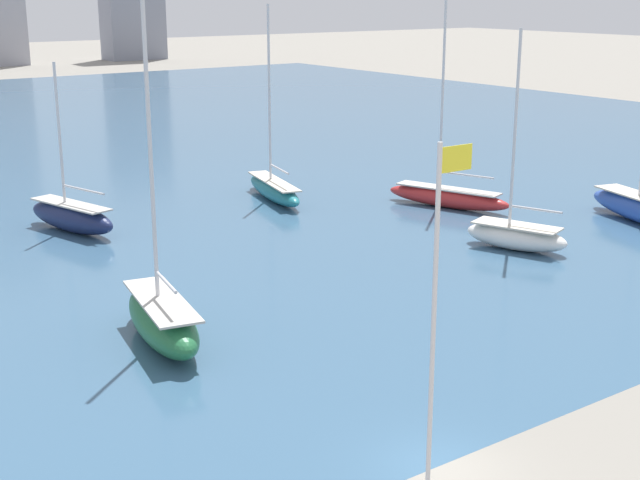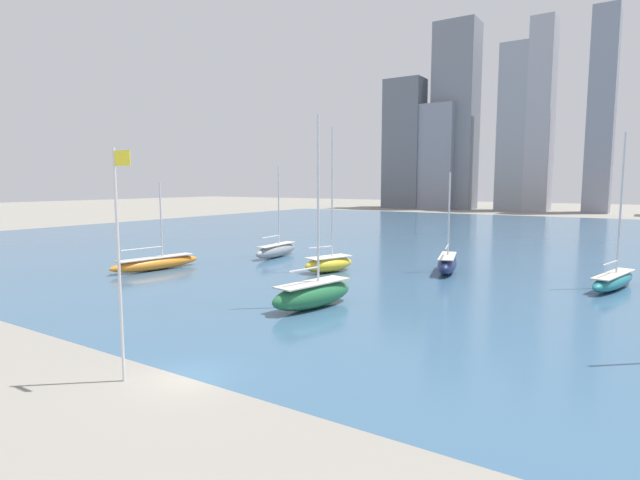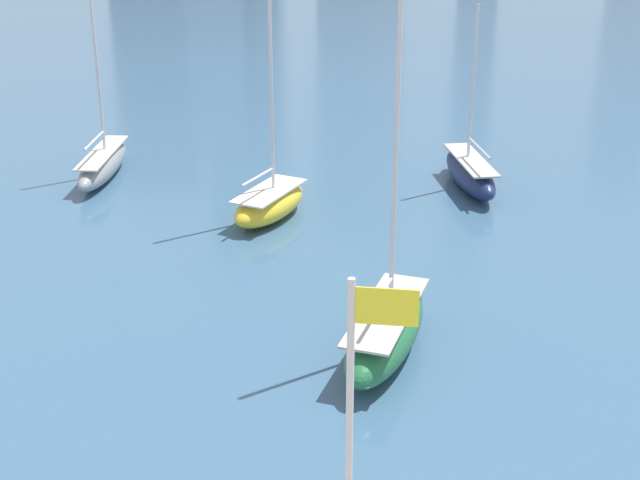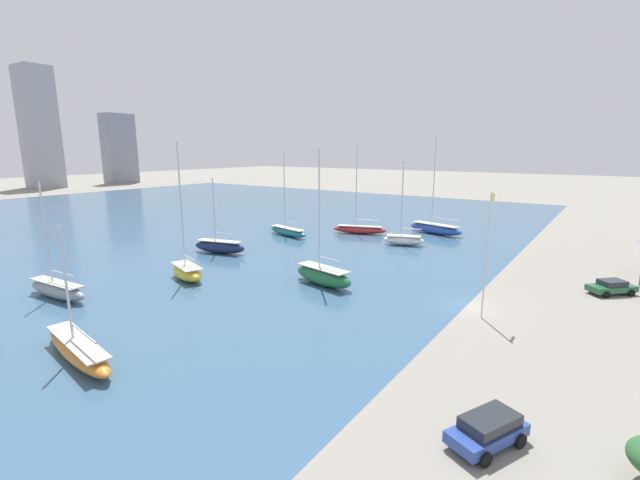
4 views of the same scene
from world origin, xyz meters
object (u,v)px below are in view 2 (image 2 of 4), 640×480
(sailboat_teal, at_px, (613,280))
(sailboat_orange, at_px, (156,263))
(flag_pole, at_px, (119,257))
(sailboat_green, at_px, (313,294))
(sailboat_navy, at_px, (447,263))
(sailboat_yellow, at_px, (329,263))
(sailboat_gray, at_px, (276,250))

(sailboat_teal, relative_size, sailboat_orange, 1.30)
(flag_pole, xyz_separation_m, sailboat_green, (-0.33, 16.85, -4.96))
(sailboat_orange, height_order, sailboat_navy, sailboat_navy)
(sailboat_teal, distance_m, sailboat_yellow, 27.08)
(sailboat_teal, xyz_separation_m, sailboat_green, (-19.02, -20.48, 0.25))
(sailboat_green, relative_size, sailboat_navy, 1.37)
(sailboat_gray, height_order, sailboat_yellow, sailboat_yellow)
(sailboat_green, bearing_deg, flag_pole, -77.91)
(sailboat_orange, bearing_deg, sailboat_green, -2.34)
(sailboat_teal, relative_size, sailboat_green, 0.96)
(sailboat_gray, relative_size, sailboat_navy, 1.09)
(flag_pole, relative_size, sailboat_gray, 0.96)
(sailboat_teal, relative_size, sailboat_navy, 1.31)
(sailboat_yellow, height_order, sailboat_navy, sailboat_yellow)
(sailboat_teal, xyz_separation_m, sailboat_gray, (-37.75, -1.01, 0.08))
(sailboat_teal, distance_m, sailboat_gray, 37.77)
(flag_pole, distance_m, sailboat_yellow, 32.11)
(sailboat_green, relative_size, sailboat_orange, 1.35)
(sailboat_yellow, bearing_deg, sailboat_teal, 32.47)
(sailboat_gray, bearing_deg, sailboat_teal, -3.40)
(sailboat_green, bearing_deg, sailboat_gray, 144.88)
(flag_pole, bearing_deg, sailboat_yellow, 103.84)
(flag_pole, bearing_deg, sailboat_green, 91.11)
(flag_pole, height_order, sailboat_gray, sailboat_gray)
(sailboat_green, xyz_separation_m, sailboat_yellow, (-7.26, 13.94, -0.11))
(sailboat_teal, bearing_deg, flag_pole, -103.11)
(sailboat_gray, bearing_deg, sailboat_navy, -2.27)
(sailboat_teal, height_order, sailboat_yellow, sailboat_yellow)
(sailboat_navy, bearing_deg, flag_pole, -109.95)
(sailboat_teal, relative_size, sailboat_yellow, 0.91)
(flag_pole, bearing_deg, sailboat_gray, 117.69)
(flag_pole, xyz_separation_m, sailboat_orange, (-24.31, 21.48, -5.28))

